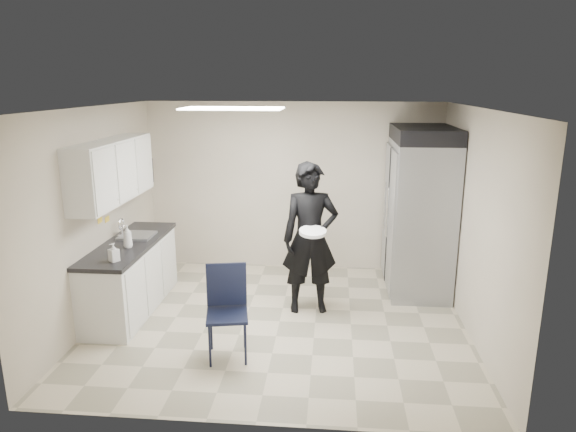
# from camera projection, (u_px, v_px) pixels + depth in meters

# --- Properties ---
(floor) EXTENTS (4.50, 4.50, 0.00)m
(floor) POSITION_uv_depth(u_px,v_px,m) (280.00, 321.00, 6.36)
(floor) COLOR #B9AC91
(floor) RESTS_ON ground
(ceiling) EXTENTS (4.50, 4.50, 0.00)m
(ceiling) POSITION_uv_depth(u_px,v_px,m) (279.00, 108.00, 5.71)
(ceiling) COLOR white
(ceiling) RESTS_ON back_wall
(back_wall) EXTENTS (4.50, 0.00, 4.50)m
(back_wall) POSITION_uv_depth(u_px,v_px,m) (293.00, 187.00, 7.96)
(back_wall) COLOR #BEB19C
(back_wall) RESTS_ON floor
(left_wall) EXTENTS (0.00, 4.00, 4.00)m
(left_wall) POSITION_uv_depth(u_px,v_px,m) (95.00, 216.00, 6.23)
(left_wall) COLOR #BEB19C
(left_wall) RESTS_ON floor
(right_wall) EXTENTS (0.00, 4.00, 4.00)m
(right_wall) POSITION_uv_depth(u_px,v_px,m) (475.00, 225.00, 5.84)
(right_wall) COLOR #BEB19C
(right_wall) RESTS_ON floor
(ceiling_panel) EXTENTS (1.20, 0.60, 0.02)m
(ceiling_panel) POSITION_uv_depth(u_px,v_px,m) (233.00, 108.00, 6.15)
(ceiling_panel) COLOR white
(ceiling_panel) RESTS_ON ceiling
(lower_counter) EXTENTS (0.60, 1.90, 0.86)m
(lower_counter) POSITION_uv_depth(u_px,v_px,m) (131.00, 278.00, 6.62)
(lower_counter) COLOR silver
(lower_counter) RESTS_ON floor
(countertop) EXTENTS (0.64, 1.95, 0.05)m
(countertop) POSITION_uv_depth(u_px,v_px,m) (128.00, 244.00, 6.50)
(countertop) COLOR black
(countertop) RESTS_ON lower_counter
(sink) EXTENTS (0.42, 0.40, 0.14)m
(sink) POSITION_uv_depth(u_px,v_px,m) (137.00, 240.00, 6.74)
(sink) COLOR gray
(sink) RESTS_ON countertop
(faucet) EXTENTS (0.02, 0.02, 0.24)m
(faucet) POSITION_uv_depth(u_px,v_px,m) (122.00, 228.00, 6.72)
(faucet) COLOR silver
(faucet) RESTS_ON countertop
(upper_cabinets) EXTENTS (0.35, 1.80, 0.75)m
(upper_cabinets) POSITION_uv_depth(u_px,v_px,m) (112.00, 171.00, 6.27)
(upper_cabinets) COLOR silver
(upper_cabinets) RESTS_ON left_wall
(towel_dispenser) EXTENTS (0.22, 0.30, 0.35)m
(towel_dispenser) POSITION_uv_depth(u_px,v_px,m) (142.00, 172.00, 7.44)
(towel_dispenser) COLOR black
(towel_dispenser) RESTS_ON left_wall
(notice_sticker_left) EXTENTS (0.00, 0.12, 0.07)m
(notice_sticker_left) POSITION_uv_depth(u_px,v_px,m) (100.00, 220.00, 6.34)
(notice_sticker_left) COLOR yellow
(notice_sticker_left) RESTS_ON left_wall
(notice_sticker_right) EXTENTS (0.00, 0.12, 0.07)m
(notice_sticker_right) POSITION_uv_depth(u_px,v_px,m) (107.00, 219.00, 6.55)
(notice_sticker_right) COLOR yellow
(notice_sticker_right) RESTS_ON left_wall
(commercial_fridge) EXTENTS (0.80, 1.35, 2.10)m
(commercial_fridge) POSITION_uv_depth(u_px,v_px,m) (419.00, 217.00, 7.17)
(commercial_fridge) COLOR gray
(commercial_fridge) RESTS_ON floor
(fridge_compressor) EXTENTS (0.80, 1.35, 0.20)m
(fridge_compressor) POSITION_uv_depth(u_px,v_px,m) (424.00, 134.00, 6.88)
(fridge_compressor) COLOR black
(fridge_compressor) RESTS_ON commercial_fridge
(folding_chair) EXTENTS (0.51, 0.51, 0.97)m
(folding_chair) POSITION_uv_depth(u_px,v_px,m) (227.00, 315.00, 5.42)
(folding_chair) COLOR black
(folding_chair) RESTS_ON floor
(man_tuxedo) EXTENTS (0.78, 0.58, 1.93)m
(man_tuxedo) POSITION_uv_depth(u_px,v_px,m) (310.00, 238.00, 6.46)
(man_tuxedo) COLOR black
(man_tuxedo) RESTS_ON floor
(bucket_lid) EXTENTS (0.38, 0.38, 0.04)m
(bucket_lid) POSITION_uv_depth(u_px,v_px,m) (313.00, 232.00, 6.18)
(bucket_lid) COLOR silver
(bucket_lid) RESTS_ON man_tuxedo
(soap_bottle_a) EXTENTS (0.15, 0.15, 0.28)m
(soap_bottle_a) POSITION_uv_depth(u_px,v_px,m) (128.00, 236.00, 6.26)
(soap_bottle_a) COLOR white
(soap_bottle_a) RESTS_ON countertop
(soap_bottle_b) EXTENTS (0.13, 0.14, 0.21)m
(soap_bottle_b) POSITION_uv_depth(u_px,v_px,m) (114.00, 252.00, 5.78)
(soap_bottle_b) COLOR #BAB7C4
(soap_bottle_b) RESTS_ON countertop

